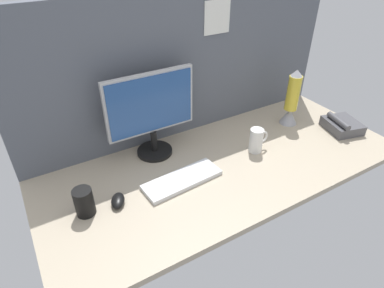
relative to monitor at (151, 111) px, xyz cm
name	(u,v)px	position (x,y,z in cm)	size (l,w,h in cm)	color
ground_plane	(223,164)	(26.19, -25.14, -25.59)	(180.00, 80.00, 3.00)	tan
cubicle_wall_back	(186,66)	(26.21, 12.36, 13.46)	(180.00, 5.50, 75.04)	#565B66
monitor	(151,111)	(0.00, 0.00, 0.00)	(44.84, 18.00, 43.14)	black
keyboard	(182,180)	(1.00, -27.91, -23.09)	(37.00, 13.00, 2.00)	silver
mouse	(118,201)	(-29.34, -26.65, -22.39)	(5.60, 9.60, 3.40)	black
mug_black_travel	(84,202)	(-42.39, -25.22, -18.05)	(7.83, 7.83, 12.09)	black
mug_ceramic_white	(256,140)	(45.89, -25.81, -17.59)	(11.05, 6.91, 12.91)	white
lava_lamp	(292,102)	(81.44, -13.05, -10.24)	(10.09, 10.09, 33.03)	#A5A5AD
desk_phone	(342,125)	(101.61, -34.71, -20.90)	(21.26, 22.69, 8.80)	#4C4C51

